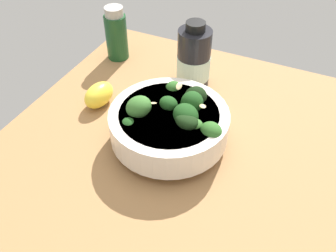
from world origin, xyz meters
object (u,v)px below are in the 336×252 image
Objects in this scene: bowl_of_broccoli at (170,123)px; bottle_short at (194,60)px; lemon_wedge at (99,95)px; bottle_tall at (116,34)px.

bowl_of_broccoli is 1.45× the size of bottle_short.
bottle_tall is (-5.64, 16.51, 3.48)cm from lemon_wedge.
bottle_short is (19.54, -2.59, 0.09)cm from bottle_tall.
bowl_of_broccoli reaches higher than lemon_wedge.
bottle_short reaches higher than lemon_wedge.
bowl_of_broccoli is at bearing -41.94° from bottle_tall.
bowl_of_broccoli is 2.95× the size of lemon_wedge.
lemon_wedge is 0.57× the size of bottle_tall.
lemon_wedge is 0.49× the size of bottle_short.
lemon_wedge is at bearing -71.14° from bottle_tall.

